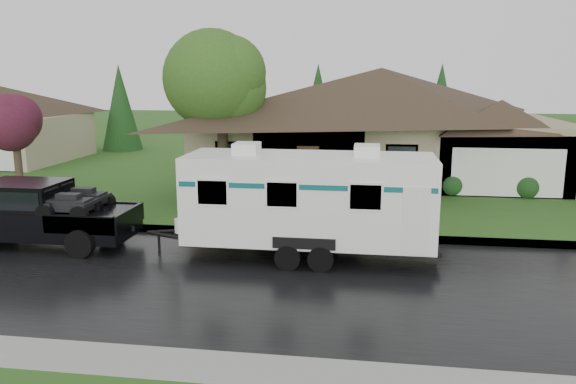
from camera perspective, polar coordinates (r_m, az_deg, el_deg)
The scene contains 10 objects.
ground at distance 16.84m, azimuth 2.87°, elevation -6.76°, with size 140.00×140.00×0.00m, color #2C561A.
road at distance 14.96m, azimuth 2.14°, elevation -9.15°, with size 140.00×8.00×0.01m, color black.
curb at distance 18.96m, azimuth 3.52°, elevation -4.41°, with size 140.00×0.50×0.15m, color gray.
lawn at distance 31.38m, azimuth 5.46°, elevation 2.01°, with size 140.00×26.00×0.15m, color #2C561A.
house_main at distance 29.81m, azimuth 9.93°, elevation 8.19°, with size 19.44×10.80×6.90m.
tree_left_green at distance 24.62m, azimuth -6.79°, elevation 10.99°, with size 4.27×4.27×7.07m.
tree_red at distance 28.55m, azimuth -26.05°, elevation 6.30°, with size 2.68×2.68×4.44m.
shrub_row at distance 25.64m, azimuth 9.31°, elevation 1.03°, with size 13.60×1.00×1.00m.
pickup_truck at distance 19.61m, azimuth -24.43°, elevation -1.81°, with size 6.17×2.35×2.06m.
travel_trailer at distance 16.48m, azimuth 2.15°, elevation -0.63°, with size 7.61×2.67×3.42m.
Camera 1 is at (1.45, -15.91, 5.33)m, focal length 35.00 mm.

